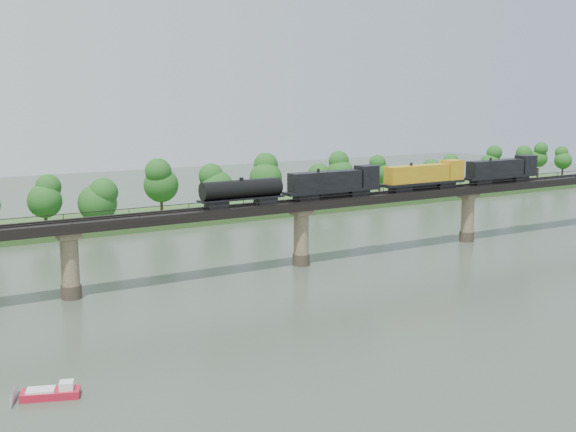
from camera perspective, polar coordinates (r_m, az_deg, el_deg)
ground at (r=103.71m, az=10.02°, el=-7.16°), size 400.00×400.00×0.00m
far_bank at (r=174.76m, az=-8.66°, el=0.00°), size 300.00×24.00×1.60m
bridge at (r=125.74m, az=1.05°, el=-1.48°), size 236.00×30.00×11.50m
bridge_superstructure at (r=124.68m, az=1.06°, el=1.37°), size 220.00×4.90×0.75m
far_treeline at (r=166.49m, az=-10.74°, el=2.26°), size 289.06×17.54×13.60m
freight_train at (r=136.59m, az=8.46°, el=2.95°), size 77.66×3.03×5.35m
motorboat at (r=77.07m, az=-18.20°, el=-13.11°), size 5.98×3.90×1.58m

